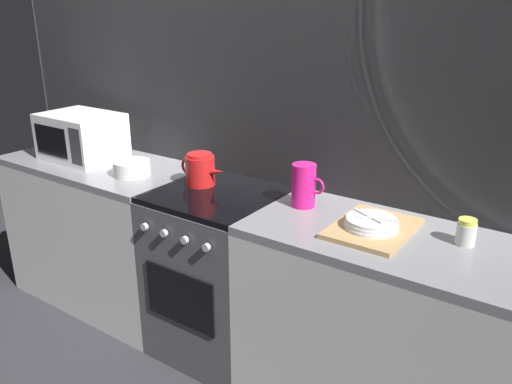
% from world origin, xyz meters
% --- Properties ---
extents(ground_plane, '(8.00, 8.00, 0.00)m').
position_xyz_m(ground_plane, '(0.00, 0.00, 0.00)').
color(ground_plane, '#2D2D33').
extents(back_wall, '(3.60, 0.05, 2.40)m').
position_xyz_m(back_wall, '(0.00, 0.32, 1.20)').
color(back_wall, gray).
rests_on(back_wall, ground_plane).
extents(counter_left, '(1.20, 0.60, 0.90)m').
position_xyz_m(counter_left, '(-0.90, 0.00, 0.45)').
color(counter_left, silver).
rests_on(counter_left, ground_plane).
extents(stove_unit, '(0.60, 0.63, 0.90)m').
position_xyz_m(stove_unit, '(-0.00, -0.00, 0.45)').
color(stove_unit, '#4C4C51').
rests_on(stove_unit, ground_plane).
extents(counter_right, '(1.20, 0.60, 0.90)m').
position_xyz_m(counter_right, '(0.90, 0.00, 0.45)').
color(counter_right, silver).
rests_on(counter_right, ground_plane).
extents(microwave, '(0.46, 0.35, 0.27)m').
position_xyz_m(microwave, '(-1.02, 0.00, 1.04)').
color(microwave, white).
rests_on(microwave, counter_left).
extents(kettle, '(0.28, 0.15, 0.17)m').
position_xyz_m(kettle, '(-0.14, 0.04, 0.98)').
color(kettle, red).
rests_on(kettle, stove_unit).
extents(mixing_bowl, '(0.20, 0.20, 0.08)m').
position_xyz_m(mixing_bowl, '(-0.55, -0.05, 0.94)').
color(mixing_bowl, silver).
rests_on(mixing_bowl, counter_left).
extents(pitcher, '(0.16, 0.11, 0.20)m').
position_xyz_m(pitcher, '(0.44, 0.09, 1.00)').
color(pitcher, '#E5197A').
rests_on(pitcher, counter_right).
extents(dish_pile, '(0.30, 0.40, 0.07)m').
position_xyz_m(dish_pile, '(0.81, 0.00, 0.92)').
color(dish_pile, tan).
rests_on(dish_pile, counter_right).
extents(spice_jar, '(0.08, 0.08, 0.10)m').
position_xyz_m(spice_jar, '(1.16, 0.10, 0.95)').
color(spice_jar, silver).
rests_on(spice_jar, counter_right).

